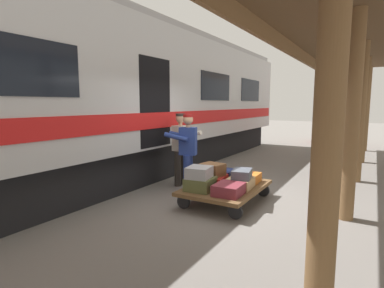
# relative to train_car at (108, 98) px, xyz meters

# --- Properties ---
(ground_plane) EXTENTS (60.00, 60.00, 0.00)m
(ground_plane) POSITION_rel_train_car_xyz_m (-3.36, 0.00, -2.06)
(ground_plane) COLOR slate
(platform_canopy) EXTENTS (3.20, 18.35, 3.56)m
(platform_canopy) POSITION_rel_train_car_xyz_m (-5.41, 0.00, 1.19)
(platform_canopy) COLOR brown
(platform_canopy) RESTS_ON ground_plane
(train_car) EXTENTS (3.03, 17.48, 4.00)m
(train_car) POSITION_rel_train_car_xyz_m (0.00, 0.00, 0.00)
(train_car) COLOR #B7BABF
(train_car) RESTS_ON ground_plane
(luggage_cart) EXTENTS (1.29, 1.87, 0.33)m
(luggage_cart) POSITION_rel_train_car_xyz_m (-3.37, 0.22, -1.78)
(luggage_cart) COLOR brown
(luggage_cart) RESTS_ON ground_plane
(suitcase_burgundy_valise) EXTENTS (0.49, 0.57, 0.19)m
(suitcase_burgundy_valise) POSITION_rel_train_car_xyz_m (-3.66, 0.74, -1.63)
(suitcase_burgundy_valise) COLOR maroon
(suitcase_burgundy_valise) RESTS_ON luggage_cart
(suitcase_tan_vintage) EXTENTS (0.49, 0.59, 0.19)m
(suitcase_tan_vintage) POSITION_rel_train_car_xyz_m (-3.66, 0.22, -1.64)
(suitcase_tan_vintage) COLOR tan
(suitcase_tan_vintage) RESTS_ON luggage_cart
(suitcase_red_plastic) EXTENTS (0.60, 0.71, 0.17)m
(suitcase_red_plastic) POSITION_rel_train_car_xyz_m (-3.08, 0.22, -1.65)
(suitcase_red_plastic) COLOR #AD231E
(suitcase_red_plastic) RESTS_ON luggage_cart
(suitcase_olive_duffel) EXTENTS (0.51, 0.54, 0.23)m
(suitcase_olive_duffel) POSITION_rel_train_car_xyz_m (-3.08, 0.74, -1.62)
(suitcase_olive_duffel) COLOR brown
(suitcase_olive_duffel) RESTS_ON luggage_cart
(suitcase_navy_fabric) EXTENTS (0.50, 0.47, 0.20)m
(suitcase_navy_fabric) POSITION_rel_train_car_xyz_m (-3.08, -0.29, -1.63)
(suitcase_navy_fabric) COLOR navy
(suitcase_navy_fabric) RESTS_ON luggage_cart
(suitcase_orange_carryall) EXTENTS (0.41, 0.50, 0.18)m
(suitcase_orange_carryall) POSITION_rel_train_car_xyz_m (-3.66, -0.29, -1.64)
(suitcase_orange_carryall) COLOR #CC6B23
(suitcase_orange_carryall) RESTS_ON luggage_cart
(suitcase_gray_aluminum) EXTENTS (0.47, 0.50, 0.21)m
(suitcase_gray_aluminum) POSITION_rel_train_car_xyz_m (-3.06, 0.75, -1.39)
(suitcase_gray_aluminum) COLOR #9EA0A5
(suitcase_gray_aluminum) RESTS_ON suitcase_olive_duffel
(suitcase_slate_roller) EXTENTS (0.43, 0.55, 0.17)m
(suitcase_slate_roller) POSITION_rel_train_car_xyz_m (-3.68, 0.20, -1.46)
(suitcase_slate_roller) COLOR #4C515B
(suitcase_slate_roller) RESTS_ON suitcase_tan_vintage
(suitcase_brown_leather) EXTENTS (0.48, 0.43, 0.24)m
(suitcase_brown_leather) POSITION_rel_train_car_xyz_m (-3.08, 0.24, -1.44)
(suitcase_brown_leather) COLOR brown
(suitcase_brown_leather) RESTS_ON suitcase_red_plastic
(porter_in_overalls) EXTENTS (0.73, 0.55, 1.70)m
(porter_in_overalls) POSITION_rel_train_car_xyz_m (-2.31, -0.03, -1.14)
(porter_in_overalls) COLOR navy
(porter_in_overalls) RESTS_ON ground_plane
(porter_by_door) EXTENTS (0.70, 0.48, 1.70)m
(porter_by_door) POSITION_rel_train_car_xyz_m (-1.93, -0.39, -1.14)
(porter_by_door) COLOR #332D28
(porter_by_door) RESTS_ON ground_plane
(baggage_tug) EXTENTS (1.40, 1.88, 1.30)m
(baggage_tug) POSITION_rel_train_car_xyz_m (-4.00, -10.78, -1.43)
(baggage_tug) COLOR #B21E19
(baggage_tug) RESTS_ON ground_plane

